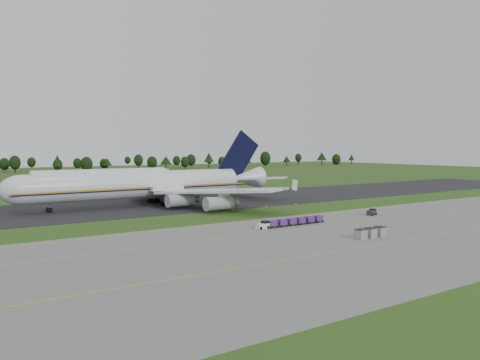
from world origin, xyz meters
TOP-DOWN VIEW (x-y plane):
  - ground at (0.00, 0.00)m, footprint 600.00×600.00m
  - apron at (0.00, -34.00)m, footprint 300.00×52.00m
  - taxiway at (0.00, 28.00)m, footprint 300.00×40.00m
  - apron_markings at (0.00, -26.98)m, footprint 300.00×30.20m
  - tree_line at (22.25, 220.36)m, footprint 528.59×20.26m
  - aircraft at (-15.52, 27.54)m, footprint 72.60×71.32m
  - baggage_train at (-3.40, -18.34)m, footprint 16.15×1.46m
  - utility_cart at (21.05, -17.40)m, footprint 2.34×1.67m
  - uld_row at (0.31, -35.36)m, footprint 6.51×1.71m
  - edge_markers at (8.51, 6.12)m, footprint 20.23×0.30m

SIDE VIEW (x-z plane):
  - ground at x=0.00m, z-range 0.00..0.00m
  - apron at x=0.00m, z-range 0.00..0.06m
  - taxiway at x=0.00m, z-range 0.00..0.08m
  - apron_markings at x=0.00m, z-range 0.06..0.07m
  - edge_markers at x=8.51m, z-range -0.03..0.57m
  - utility_cart at x=21.05m, z-range 0.05..1.22m
  - baggage_train at x=-3.40m, z-range 0.12..1.53m
  - uld_row at x=0.31m, z-range 0.06..1.75m
  - aircraft at x=-15.52m, z-range -4.40..16.13m
  - tree_line at x=22.25m, z-range 0.38..11.97m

